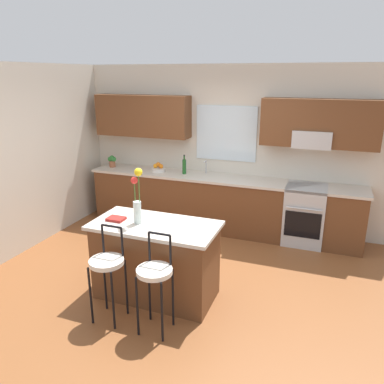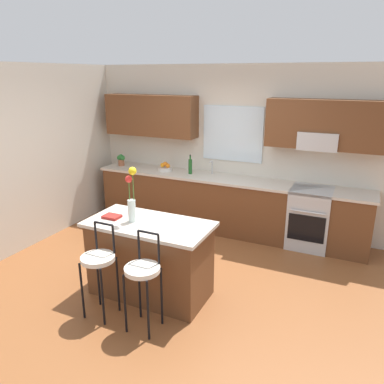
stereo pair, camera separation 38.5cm
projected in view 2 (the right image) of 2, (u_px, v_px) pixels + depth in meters
name	position (u px, v px, depth m)	size (l,w,h in m)	color
ground_plane	(179.00, 277.00, 4.90)	(14.00, 14.00, 0.00)	brown
wall_left	(40.00, 154.00, 5.78)	(0.12, 4.60, 2.70)	beige
back_wall_assembly	(234.00, 140.00, 6.15)	(5.60, 0.50, 2.70)	beige
counter_run	(225.00, 204.00, 6.23)	(4.56, 0.64, 0.92)	brown
sink_faucet	(212.00, 166.00, 6.29)	(0.02, 0.13, 0.23)	#B7BABC
oven_range	(310.00, 218.00, 5.66)	(0.60, 0.64, 0.92)	#B7BABC
kitchen_island	(150.00, 258.00, 4.40)	(1.45, 0.74, 0.92)	brown
bar_stool_near	(99.00, 262.00, 3.96)	(0.36, 0.36, 1.04)	black
bar_stool_middle	(143.00, 273.00, 3.73)	(0.36, 0.36, 1.04)	black
flower_vase	(132.00, 198.00, 4.21)	(0.14, 0.10, 0.65)	silver
cookbook	(112.00, 217.00, 4.40)	(0.20, 0.15, 0.03)	maroon
fruit_bowl_oranges	(165.00, 168.00, 6.53)	(0.24, 0.24, 0.16)	silver
bottle_olive_oil	(190.00, 166.00, 6.31)	(0.06, 0.06, 0.33)	#1E5923
potted_plant_small	(121.00, 159.00, 6.88)	(0.17, 0.11, 0.21)	#9E5B3D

